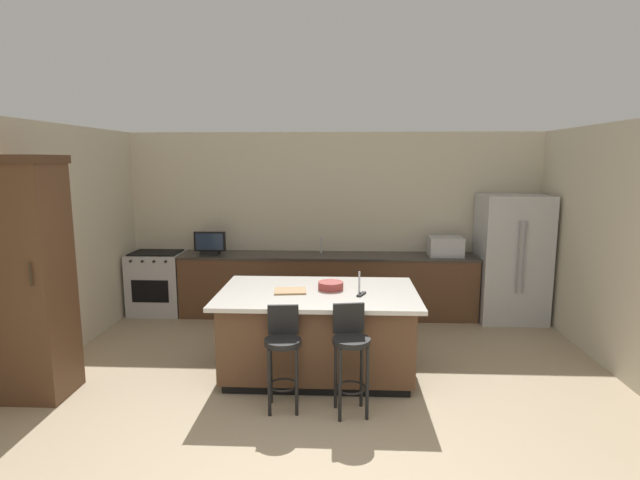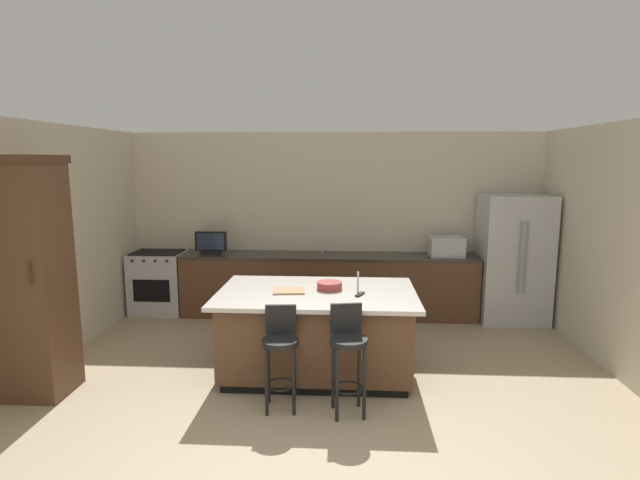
{
  "view_description": "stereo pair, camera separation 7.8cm",
  "coord_description": "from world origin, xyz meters",
  "px_view_note": "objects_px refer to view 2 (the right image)",
  "views": [
    {
      "loc": [
        0.15,
        -3.02,
        2.29
      ],
      "look_at": [
        -0.14,
        3.18,
        1.29
      ],
      "focal_mm": 27.75,
      "sensor_mm": 36.0,
      "label": 1
    },
    {
      "loc": [
        0.23,
        -3.02,
        2.29
      ],
      "look_at": [
        -0.14,
        3.18,
        1.29
      ],
      "focal_mm": 27.75,
      "sensor_mm": 36.0,
      "label": 2
    }
  ],
  "objects_px": {
    "range_oven": "(159,282)",
    "tv_remote": "(360,294)",
    "kitchen_island": "(317,331)",
    "bar_stool_right": "(348,349)",
    "cell_phone": "(321,285)",
    "cabinet_tower": "(34,274)",
    "microwave": "(446,247)",
    "cutting_board": "(289,291)",
    "refrigerator": "(513,259)",
    "fruit_bowl": "(330,286)",
    "tv_monitor": "(211,244)",
    "bar_stool_left": "(281,349)"
  },
  "relations": [
    {
      "from": "bar_stool_right",
      "to": "microwave",
      "type": "bearing_deg",
      "value": 53.94
    },
    {
      "from": "fruit_bowl",
      "to": "cell_phone",
      "type": "height_order",
      "value": "fruit_bowl"
    },
    {
      "from": "cell_phone",
      "to": "kitchen_island",
      "type": "bearing_deg",
      "value": -89.06
    },
    {
      "from": "range_oven",
      "to": "tv_remote",
      "type": "height_order",
      "value": "range_oven"
    },
    {
      "from": "refrigerator",
      "to": "range_oven",
      "type": "height_order",
      "value": "refrigerator"
    },
    {
      "from": "microwave",
      "to": "tv_remote",
      "type": "distance_m",
      "value": 2.52
    },
    {
      "from": "tv_remote",
      "to": "cutting_board",
      "type": "xyz_separation_m",
      "value": [
        -0.75,
        0.1,
        -0.0
      ]
    },
    {
      "from": "bar_stool_left",
      "to": "tv_remote",
      "type": "distance_m",
      "value": 1.05
    },
    {
      "from": "bar_stool_left",
      "to": "microwave",
      "type": "bearing_deg",
      "value": 49.03
    },
    {
      "from": "microwave",
      "to": "cell_phone",
      "type": "xyz_separation_m",
      "value": [
        -1.71,
        -1.76,
        -0.14
      ]
    },
    {
      "from": "kitchen_island",
      "to": "cell_phone",
      "type": "distance_m",
      "value": 0.53
    },
    {
      "from": "cutting_board",
      "to": "refrigerator",
      "type": "bearing_deg",
      "value": 33.86
    },
    {
      "from": "tv_remote",
      "to": "microwave",
      "type": "bearing_deg",
      "value": 81.9
    },
    {
      "from": "kitchen_island",
      "to": "bar_stool_left",
      "type": "height_order",
      "value": "bar_stool_left"
    },
    {
      "from": "refrigerator",
      "to": "bar_stool_left",
      "type": "bearing_deg",
      "value": -137.14
    },
    {
      "from": "cell_phone",
      "to": "cabinet_tower",
      "type": "bearing_deg",
      "value": -153.5
    },
    {
      "from": "cell_phone",
      "to": "tv_remote",
      "type": "height_order",
      "value": "tv_remote"
    },
    {
      "from": "range_oven",
      "to": "cutting_board",
      "type": "xyz_separation_m",
      "value": [
        2.24,
        -2.06,
        0.46
      ]
    },
    {
      "from": "microwave",
      "to": "fruit_bowl",
      "type": "height_order",
      "value": "microwave"
    },
    {
      "from": "refrigerator",
      "to": "tv_monitor",
      "type": "relative_size",
      "value": 3.91
    },
    {
      "from": "tv_remote",
      "to": "range_oven",
      "type": "bearing_deg",
      "value": 166.92
    },
    {
      "from": "tv_monitor",
      "to": "cutting_board",
      "type": "relative_size",
      "value": 1.39
    },
    {
      "from": "fruit_bowl",
      "to": "tv_remote",
      "type": "xyz_separation_m",
      "value": [
        0.32,
        -0.22,
        -0.03
      ]
    },
    {
      "from": "kitchen_island",
      "to": "bar_stool_right",
      "type": "xyz_separation_m",
      "value": [
        0.34,
        -0.85,
        0.14
      ]
    },
    {
      "from": "kitchen_island",
      "to": "cutting_board",
      "type": "relative_size",
      "value": 6.33
    },
    {
      "from": "cutting_board",
      "to": "range_oven",
      "type": "bearing_deg",
      "value": 137.32
    },
    {
      "from": "kitchen_island",
      "to": "cutting_board",
      "type": "distance_m",
      "value": 0.55
    },
    {
      "from": "cabinet_tower",
      "to": "microwave",
      "type": "height_order",
      "value": "cabinet_tower"
    },
    {
      "from": "cell_phone",
      "to": "cutting_board",
      "type": "height_order",
      "value": "cutting_board"
    },
    {
      "from": "cabinet_tower",
      "to": "bar_stool_left",
      "type": "relative_size",
      "value": 2.44
    },
    {
      "from": "kitchen_island",
      "to": "fruit_bowl",
      "type": "height_order",
      "value": "fruit_bowl"
    },
    {
      "from": "bar_stool_right",
      "to": "cell_phone",
      "type": "distance_m",
      "value": 1.2
    },
    {
      "from": "refrigerator",
      "to": "cell_phone",
      "type": "distance_m",
      "value": 3.14
    },
    {
      "from": "refrigerator",
      "to": "bar_stool_right",
      "type": "distance_m",
      "value": 3.67
    },
    {
      "from": "cell_phone",
      "to": "tv_monitor",
      "type": "bearing_deg",
      "value": 143.41
    },
    {
      "from": "microwave",
      "to": "cutting_board",
      "type": "distance_m",
      "value": 2.91
    },
    {
      "from": "tv_monitor",
      "to": "cell_phone",
      "type": "relative_size",
      "value": 3.09
    },
    {
      "from": "refrigerator",
      "to": "bar_stool_right",
      "type": "height_order",
      "value": "refrigerator"
    },
    {
      "from": "range_oven",
      "to": "bar_stool_right",
      "type": "height_order",
      "value": "bar_stool_right"
    },
    {
      "from": "fruit_bowl",
      "to": "cell_phone",
      "type": "relative_size",
      "value": 1.81
    },
    {
      "from": "cabinet_tower",
      "to": "cell_phone",
      "type": "relative_size",
      "value": 15.62
    },
    {
      "from": "tv_monitor",
      "to": "fruit_bowl",
      "type": "xyz_separation_m",
      "value": [
        1.83,
        -1.89,
        -0.12
      ]
    },
    {
      "from": "kitchen_island",
      "to": "bar_stool_right",
      "type": "distance_m",
      "value": 0.92
    },
    {
      "from": "cabinet_tower",
      "to": "bar_stool_right",
      "type": "relative_size",
      "value": 2.34
    },
    {
      "from": "microwave",
      "to": "kitchen_island",
      "type": "bearing_deg",
      "value": -130.74
    },
    {
      "from": "cabinet_tower",
      "to": "microwave",
      "type": "bearing_deg",
      "value": 31.02
    },
    {
      "from": "kitchen_island",
      "to": "range_oven",
      "type": "relative_size",
      "value": 2.24
    },
    {
      "from": "bar_stool_left",
      "to": "cell_phone",
      "type": "relative_size",
      "value": 6.39
    },
    {
      "from": "cabinet_tower",
      "to": "microwave",
      "type": "xyz_separation_m",
      "value": [
        4.44,
        2.67,
        -0.15
      ]
    },
    {
      "from": "cutting_board",
      "to": "microwave",
      "type": "bearing_deg",
      "value": 45.26
    }
  ]
}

